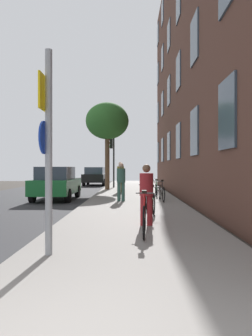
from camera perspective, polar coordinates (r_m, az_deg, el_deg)
name	(u,v)px	position (r m, az deg, el deg)	size (l,w,h in m)	color
ground_plane	(67,197)	(17.40, -10.38, -5.18)	(41.80, 41.80, 0.00)	#332D28
road_asphalt	(28,197)	(17.93, -17.00, -5.01)	(7.00, 38.00, 0.01)	#2D2D30
sidewalk	(133,196)	(17.06, 1.27, -5.08)	(4.20, 38.00, 0.12)	gray
building_facade	(184,50)	(17.77, 10.22, 19.94)	(0.56, 27.00, 15.23)	#513328
sign_post	(47,141)	(5.59, -13.82, 4.67)	(0.16, 0.60, 3.46)	gray
traffic_light	(112,153)	(23.90, -2.43, 2.69)	(0.43, 0.24, 3.75)	black
tree_near	(107,122)	(21.93, -3.36, 8.23)	(2.91, 2.91, 5.87)	brown
bicycle_0	(144,217)	(7.07, 3.28, -8.76)	(0.42, 1.68, 0.99)	black
bicycle_1	(152,205)	(9.47, 4.72, -6.52)	(0.43, 1.65, 0.98)	black
bicycle_2	(145,198)	(11.84, 3.46, -5.31)	(0.42, 1.67, 0.93)	black
bicycle_3	(162,193)	(14.29, 6.37, -4.35)	(0.42, 1.75, 0.95)	black
bicycle_4	(156,189)	(16.67, 5.42, -3.80)	(0.42, 1.59, 0.90)	black
bicycle_5	(152,187)	(19.05, 4.61, -3.31)	(0.42, 1.66, 0.90)	black
pedestrian_0	(146,190)	(8.18, 3.65, -4.01)	(0.48, 0.48, 1.55)	maroon
pedestrian_1	(121,179)	(14.08, -0.89, -2.02)	(0.39, 0.39, 1.68)	#33594C
pedestrian_2	(121,175)	(19.10, -0.98, -1.25)	(0.57, 0.57, 1.81)	olive
car_0	(56,183)	(16.10, -12.26, -2.60)	(1.84, 4.06, 1.62)	#19662D
car_1	(95,176)	(28.87, -5.47, -1.42)	(1.93, 4.28, 1.62)	black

